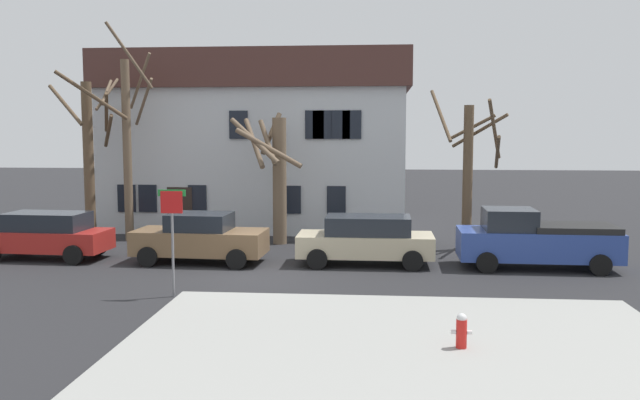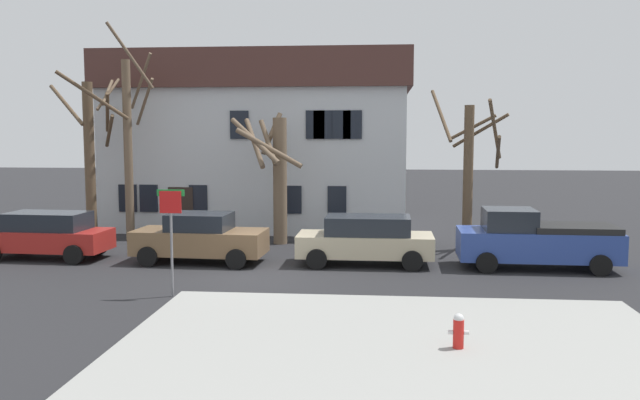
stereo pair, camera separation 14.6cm
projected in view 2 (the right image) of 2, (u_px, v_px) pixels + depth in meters
name	position (u px, v px, depth m)	size (l,w,h in m)	color
ground_plane	(254.00, 276.00, 20.66)	(120.00, 120.00, 0.00)	#262628
sidewalk_slab	(400.00, 351.00, 13.47)	(11.72, 8.59, 0.12)	#999993
building_main	(262.00, 140.00, 31.94)	(14.06, 7.75, 8.07)	silver
tree_bare_near	(90.00, 154.00, 27.20)	(3.32, 3.13, 6.85)	brown
tree_bare_mid	(128.00, 140.00, 27.20)	(2.29, 2.46, 8.76)	brown
tree_bare_far	(276.00, 172.00, 26.31)	(3.05, 2.74, 5.28)	brown
tree_bare_end	(470.00, 168.00, 25.09)	(2.98, 2.98, 6.12)	brown
car_red_wagon	(46.00, 234.00, 23.50)	(4.53, 2.14, 1.66)	#AD231E
car_brown_sedan	(200.00, 238.00, 22.77)	(4.57, 2.25, 1.72)	brown
car_beige_wagon	(366.00, 239.00, 22.40)	(4.58, 2.10, 1.67)	#C6B793
pickup_truck_blue	(536.00, 240.00, 21.79)	(5.17, 2.28, 1.97)	#2D4799
fire_hydrant	(458.00, 330.00, 13.41)	(0.42, 0.22, 0.72)	red
street_sign_pole	(171.00, 222.00, 17.93)	(0.76, 0.07, 2.95)	slate
bicycle_leaning	(175.00, 240.00, 25.44)	(1.74, 0.31, 1.03)	black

